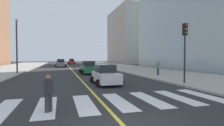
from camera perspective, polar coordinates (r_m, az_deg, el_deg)
name	(u,v)px	position (r m, az deg, el deg)	size (l,w,h in m)	color
sidewalk_kerb_east	(156,72)	(28.88, 13.58, -2.74)	(10.00, 120.00, 0.15)	#9E9B93
crosswalk_paint	(102,102)	(9.53, -3.24, -12.30)	(13.50, 4.00, 0.01)	silver
lane_divider_paint	(69,67)	(45.12, -13.44, -1.22)	(0.16, 80.00, 0.01)	yellow
parking_garage_concrete	(136,37)	(74.91, 7.60, 8.14)	(18.00, 24.00, 21.30)	#9E9B93
car_red_nearest	(72,62)	(64.00, -12.65, 0.43)	(2.64, 4.19, 1.87)	red
car_gray_second	(61,63)	(45.39, -15.84, -0.08)	(2.79, 4.39, 1.94)	slate
car_green_third	(89,68)	(25.72, -7.35, -1.52)	(2.58, 4.10, 1.82)	#236B42
car_white_fourth	(106,75)	(15.53, -2.01, -3.85)	(2.42, 3.85, 1.71)	silver
traffic_light_near_corner	(185,41)	(16.57, 22.04, 6.35)	(0.36, 0.41, 5.05)	black
pedestrian_crossing	(48,92)	(8.20, -19.44, -8.51)	(0.39, 0.39, 1.59)	#38383D
pedestrian_waiting_east	(158,68)	(22.71, 14.33, -1.47)	(0.41, 0.41, 1.65)	#232847
fire_hydrant	(112,66)	(36.45, -0.01, -0.97)	(0.26, 0.26, 0.89)	red
street_lamp	(17,41)	(28.44, -27.89, 6.17)	(0.44, 0.44, 7.57)	#38383D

